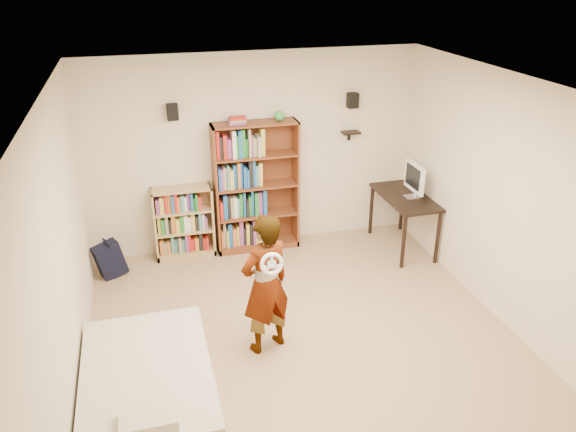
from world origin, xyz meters
name	(u,v)px	position (x,y,z in m)	size (l,w,h in m)	color
ground	(307,345)	(0.00, 0.00, 0.00)	(4.50, 5.00, 0.01)	tan
room_shell	(310,191)	(0.00, 0.00, 1.76)	(4.52, 5.02, 2.71)	beige
crown_molding	(312,94)	(0.00, 0.00, 2.67)	(4.50, 5.00, 0.06)	silver
speaker_left	(172,112)	(-1.05, 2.40, 2.00)	(0.14, 0.12, 0.20)	black
speaker_right	(353,100)	(1.35, 2.40, 2.00)	(0.14, 0.12, 0.20)	black
wall_shelf	(351,132)	(1.35, 2.41, 1.55)	(0.25, 0.16, 0.03)	black
tall_bookshelf	(256,188)	(-0.02, 2.33, 0.90)	(1.14, 0.33, 1.81)	brown
low_bookshelf	(184,222)	(-1.03, 2.35, 0.50)	(0.80, 0.30, 0.99)	tan
computer_desk	(403,222)	(1.94, 1.78, 0.39)	(0.58, 1.16, 0.79)	black
imac	(413,181)	(1.99, 1.71, 1.03)	(0.10, 0.48, 0.48)	white
daybed	(148,383)	(-1.65, -0.47, 0.26)	(1.16, 1.79, 0.53)	beige
person	(266,285)	(-0.42, 0.09, 0.76)	(0.56, 0.36, 1.52)	black
wii_wheel	(272,264)	(-0.42, -0.20, 1.15)	(0.23, 0.23, 0.04)	white
navy_bag	(110,259)	(-2.02, 2.03, 0.24)	(0.36, 0.23, 0.49)	black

